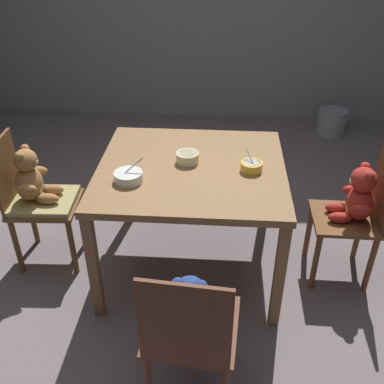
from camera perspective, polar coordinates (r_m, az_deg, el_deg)
The scene contains 9 objects.
ground_plane at distance 3.04m, azimuth -0.07°, elevation -9.43°, with size 5.20×5.20×0.04m.
dining_table at distance 2.62m, azimuth -0.08°, elevation 1.75°, with size 1.09×1.01×0.75m.
teddy_chair_near_front at distance 1.98m, azimuth -0.24°, elevation -16.29°, with size 0.44×0.44×0.88m.
teddy_chair_near_right at distance 2.80m, azimuth 20.40°, elevation -1.51°, with size 0.39×0.37×0.89m.
teddy_chair_near_left at distance 2.93m, azimuth -19.49°, elevation 0.23°, with size 0.43×0.38×0.88m.
porridge_bowl_white_near_left at distance 2.45m, azimuth -8.15°, elevation 1.98°, with size 0.16×0.16×0.13m.
porridge_bowl_yellow_near_right at distance 2.55m, azimuth 7.63°, elevation 3.30°, with size 0.13×0.13×0.11m.
porridge_bowl_cream_center at distance 2.61m, azimuth -0.59°, elevation 4.46°, with size 0.13×0.13×0.06m.
metal_pail at distance 4.92m, azimuth 17.46°, elevation 8.61°, with size 0.30×0.30×0.25m, color #93969B.
Camera 1 is at (0.16, -2.24, 2.02)m, focal length 41.63 mm.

